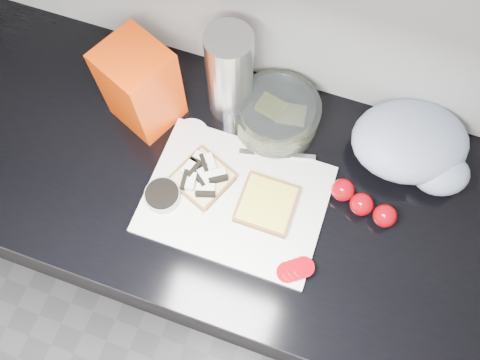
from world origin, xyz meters
name	(u,v)px	position (x,y,z in m)	size (l,w,h in m)	color
base_cabinet	(268,246)	(0.00, 1.20, 0.43)	(3.50, 0.60, 0.86)	black
countertop	(279,197)	(0.00, 1.20, 0.88)	(3.50, 0.64, 0.04)	black
cutting_board	(236,199)	(-0.09, 1.15, 0.91)	(0.40, 0.30, 0.01)	silver
bread_left	(203,177)	(-0.18, 1.17, 0.92)	(0.16, 0.16, 0.04)	beige
bread_right	(267,204)	(-0.02, 1.16, 0.92)	(0.13, 0.13, 0.02)	beige
tomato_slices	(295,270)	(0.08, 1.04, 0.92)	(0.08, 0.07, 0.02)	#92030B
knife	(287,155)	(-0.01, 1.29, 0.91)	(0.18, 0.05, 0.01)	silver
seed_tub	(163,196)	(-0.24, 1.10, 0.92)	(0.08, 0.08, 0.04)	#969B9B
tub_lid	(191,135)	(-0.25, 1.27, 0.90)	(0.09, 0.09, 0.01)	white
glass_bowl	(276,115)	(-0.07, 1.37, 0.94)	(0.20, 0.20, 0.08)	silver
bread_bag	(141,86)	(-0.37, 1.30, 1.01)	(0.14, 0.13, 0.22)	#FA4904
steel_canister	(230,75)	(-0.19, 1.39, 1.03)	(0.10, 0.10, 0.25)	silver
grocery_bag	(414,146)	(0.25, 1.39, 0.96)	(0.32, 0.29, 0.12)	silver
whole_tomatoes	(363,203)	(0.18, 1.23, 0.93)	(0.15, 0.08, 0.05)	#92030B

